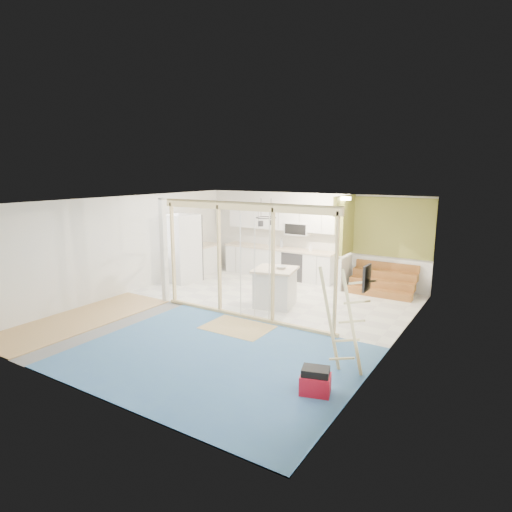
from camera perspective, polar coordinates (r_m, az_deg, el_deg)
The scene contains 17 objects.
room at distance 9.47m, azimuth -2.99°, elevation -0.53°, with size 7.01×8.01×2.61m.
floor_overlays at distance 9.83m, azimuth -2.36°, elevation -7.90°, with size 7.00×8.00×0.03m.
stud_frame at distance 9.57m, azimuth -4.34°, elevation 1.43°, with size 4.66×0.14×2.60m.
base_cabinets at distance 13.26m, azimuth -0.34°, elevation -0.78°, with size 4.45×2.24×0.93m.
upper_cabinets at distance 13.05m, azimuth 3.59°, elevation 5.02°, with size 3.60×0.41×0.85m.
green_partition at distance 11.94m, azimuth 15.43°, elevation -0.20°, with size 2.25×1.51×2.60m.
pot_rack at distance 11.10m, azimuth 1.28°, elevation 4.86°, with size 0.52×0.52×0.72m.
sheathing_panel at distance 6.20m, azimuth 13.13°, elevation -7.24°, with size 0.02×4.00×2.60m, color tan.
electrical_panel at distance 6.67m, azimuth 14.55°, elevation -2.86°, with size 0.04×0.30×0.40m, color #343439.
ceiling_light at distance 11.32m, azimuth 11.73°, elevation 7.52°, with size 0.32×0.32×0.08m, color #FFEABF.
fridge at distance 12.72m, azimuth -9.89°, elevation 1.00°, with size 0.98×0.95×2.01m.
island at distance 10.35m, azimuth 2.55°, elevation -4.24°, with size 1.15×1.15×0.94m.
bowl at distance 10.24m, azimuth 3.37°, elevation -1.50°, with size 0.25×0.25×0.06m, color silver.
soap_bottle_a at distance 13.15m, azimuth 3.41°, elevation 1.81°, with size 0.11×0.11×0.29m, color #9DA3AF.
soap_bottle_b at distance 12.61m, azimuth 7.30°, elevation 1.12°, with size 0.09×0.10×0.21m, color white.
toolbox at distance 6.59m, azimuth 7.92°, elevation -16.28°, with size 0.51×0.44×0.42m.
ladder at distance 7.05m, azimuth 11.59°, elevation -8.49°, with size 0.93×0.12×1.72m.
Camera 1 is at (5.33, -7.59, 3.24)m, focal length 30.00 mm.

